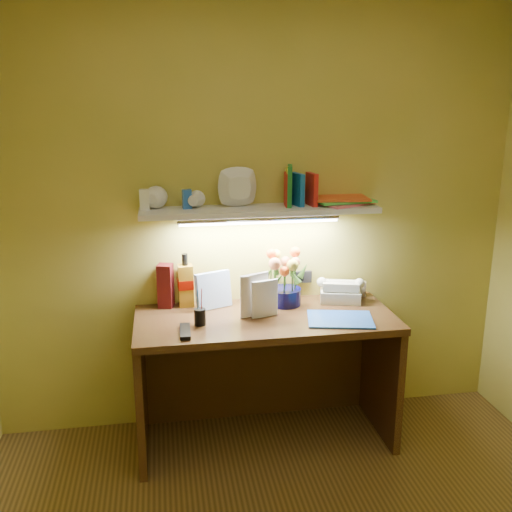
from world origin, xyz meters
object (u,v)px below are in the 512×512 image
(whisky_bottle, at_px, (185,280))
(flower_bouquet, at_px, (285,277))
(desk_clock, at_px, (358,288))
(telephone, at_px, (340,289))
(desk, at_px, (265,379))

(whisky_bottle, bearing_deg, flower_bouquet, -7.41)
(desk_clock, distance_m, whisky_bottle, 1.03)
(flower_bouquet, height_order, telephone, flower_bouquet)
(desk, distance_m, desk_clock, 0.78)
(desk_clock, bearing_deg, whisky_bottle, -164.47)
(flower_bouquet, bearing_deg, desk, -129.75)
(flower_bouquet, bearing_deg, whisky_bottle, 172.59)
(desk, relative_size, whisky_bottle, 4.60)
(desk, height_order, flower_bouquet, flower_bouquet)
(whisky_bottle, bearing_deg, telephone, -4.31)
(desk_clock, bearing_deg, flower_bouquet, -155.64)
(desk_clock, xyz_separation_m, whisky_bottle, (-1.02, -0.00, 0.11))
(telephone, distance_m, whisky_bottle, 0.90)
(telephone, height_order, whisky_bottle, whisky_bottle)
(desk, height_order, desk_clock, desk_clock)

